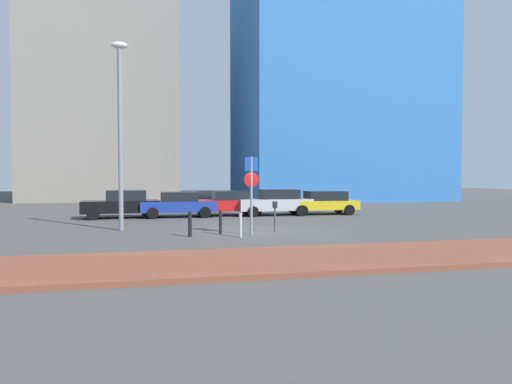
{
  "coord_description": "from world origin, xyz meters",
  "views": [
    {
      "loc": [
        -4.3,
        -18.35,
        2.35
      ],
      "look_at": [
        0.07,
        1.35,
        1.65
      ],
      "focal_mm": 30.8,
      "sensor_mm": 36.0,
      "label": 1
    }
  ],
  "objects_px": {
    "parked_car_yellow": "(322,202)",
    "traffic_bollard_far": "(220,222)",
    "traffic_bollard_near": "(240,225)",
    "parked_car_blue": "(179,204)",
    "parked_car_red": "(229,203)",
    "parked_car_silver": "(275,202)",
    "traffic_bollard_mid": "(190,224)",
    "parked_car_black": "(122,204)",
    "parking_meter": "(275,212)",
    "street_lamp": "(120,122)",
    "parking_sign_post": "(251,186)"
  },
  "relations": [
    {
      "from": "parking_meter",
      "to": "street_lamp",
      "type": "height_order",
      "value": "street_lamp"
    },
    {
      "from": "traffic_bollard_mid",
      "to": "traffic_bollard_far",
      "type": "bearing_deg",
      "value": 20.14
    },
    {
      "from": "parked_car_yellow",
      "to": "street_lamp",
      "type": "xyz_separation_m",
      "value": [
        -11.57,
        -5.78,
        3.97
      ]
    },
    {
      "from": "parked_car_silver",
      "to": "parked_car_yellow",
      "type": "relative_size",
      "value": 0.99
    },
    {
      "from": "parking_sign_post",
      "to": "street_lamp",
      "type": "height_order",
      "value": "street_lamp"
    },
    {
      "from": "street_lamp",
      "to": "traffic_bollard_far",
      "type": "relative_size",
      "value": 8.39
    },
    {
      "from": "parked_car_black",
      "to": "parking_meter",
      "type": "xyz_separation_m",
      "value": [
        6.85,
        -8.09,
        0.04
      ]
    },
    {
      "from": "parked_car_black",
      "to": "parked_car_blue",
      "type": "xyz_separation_m",
      "value": [
        3.18,
        -0.18,
        -0.05
      ]
    },
    {
      "from": "parked_car_yellow",
      "to": "traffic_bollard_mid",
      "type": "relative_size",
      "value": 4.61
    },
    {
      "from": "traffic_bollard_near",
      "to": "parked_car_blue",
      "type": "bearing_deg",
      "value": 102.03
    },
    {
      "from": "parked_car_black",
      "to": "parking_sign_post",
      "type": "distance_m",
      "value": 10.47
    },
    {
      "from": "parked_car_silver",
      "to": "parking_sign_post",
      "type": "distance_m",
      "value": 9.15
    },
    {
      "from": "traffic_bollard_far",
      "to": "traffic_bollard_near",
      "type": "bearing_deg",
      "value": -58.55
    },
    {
      "from": "parked_car_silver",
      "to": "traffic_bollard_mid",
      "type": "xyz_separation_m",
      "value": [
        -5.75,
        -8.52,
        -0.32
      ]
    },
    {
      "from": "parked_car_silver",
      "to": "parking_meter",
      "type": "relative_size",
      "value": 3.45
    },
    {
      "from": "parking_meter",
      "to": "parking_sign_post",
      "type": "bearing_deg",
      "value": -152.3
    },
    {
      "from": "parked_car_silver",
      "to": "parking_sign_post",
      "type": "height_order",
      "value": "parking_sign_post"
    },
    {
      "from": "parked_car_blue",
      "to": "street_lamp",
      "type": "relative_size",
      "value": 0.52
    },
    {
      "from": "parked_car_black",
      "to": "parked_car_silver",
      "type": "xyz_separation_m",
      "value": [
        8.99,
        -0.24,
        -0.0
      ]
    },
    {
      "from": "parked_car_black",
      "to": "street_lamp",
      "type": "xyz_separation_m",
      "value": [
        0.43,
        -6.03,
        3.92
      ]
    },
    {
      "from": "parked_car_blue",
      "to": "traffic_bollard_mid",
      "type": "bearing_deg",
      "value": -89.67
    },
    {
      "from": "traffic_bollard_mid",
      "to": "parked_car_yellow",
      "type": "bearing_deg",
      "value": 44.13
    },
    {
      "from": "parked_car_red",
      "to": "parking_sign_post",
      "type": "bearing_deg",
      "value": -92.99
    },
    {
      "from": "parking_meter",
      "to": "traffic_bollard_mid",
      "type": "distance_m",
      "value": 3.7
    },
    {
      "from": "parked_car_black",
      "to": "traffic_bollard_mid",
      "type": "bearing_deg",
      "value": -69.72
    },
    {
      "from": "parking_sign_post",
      "to": "parking_meter",
      "type": "xyz_separation_m",
      "value": [
        1.15,
        0.6,
        -1.14
      ]
    },
    {
      "from": "parked_car_blue",
      "to": "parked_car_yellow",
      "type": "relative_size",
      "value": 0.94
    },
    {
      "from": "parking_meter",
      "to": "traffic_bollard_near",
      "type": "relative_size",
      "value": 1.38
    },
    {
      "from": "parked_car_blue",
      "to": "parked_car_yellow",
      "type": "xyz_separation_m",
      "value": [
        8.82,
        -0.07,
        0.0
      ]
    },
    {
      "from": "parked_car_blue",
      "to": "parked_car_silver",
      "type": "xyz_separation_m",
      "value": [
        5.8,
        -0.06,
        0.05
      ]
    },
    {
      "from": "parked_car_yellow",
      "to": "parked_car_blue",
      "type": "bearing_deg",
      "value": 179.57
    },
    {
      "from": "parked_car_black",
      "to": "traffic_bollard_far",
      "type": "height_order",
      "value": "parked_car_black"
    },
    {
      "from": "parking_meter",
      "to": "parked_car_blue",
      "type": "bearing_deg",
      "value": 114.87
    },
    {
      "from": "parked_car_silver",
      "to": "traffic_bollard_far",
      "type": "xyz_separation_m",
      "value": [
        -4.49,
        -8.06,
        -0.33
      ]
    },
    {
      "from": "parked_car_black",
      "to": "traffic_bollard_far",
      "type": "bearing_deg",
      "value": -61.53
    },
    {
      "from": "traffic_bollard_far",
      "to": "parked_car_blue",
      "type": "bearing_deg",
      "value": 99.19
    },
    {
      "from": "parked_car_red",
      "to": "parked_car_yellow",
      "type": "relative_size",
      "value": 1.01
    },
    {
      "from": "parking_meter",
      "to": "street_lamp",
      "type": "xyz_separation_m",
      "value": [
        -6.42,
        2.06,
        3.89
      ]
    },
    {
      "from": "parked_car_blue",
      "to": "traffic_bollard_far",
      "type": "relative_size",
      "value": 4.39
    },
    {
      "from": "parking_meter",
      "to": "traffic_bollard_near",
      "type": "distance_m",
      "value": 2.15
    },
    {
      "from": "parked_car_yellow",
      "to": "parked_car_red",
      "type": "bearing_deg",
      "value": 176.06
    },
    {
      "from": "parked_car_black",
      "to": "parked_car_red",
      "type": "height_order",
      "value": "parked_car_black"
    },
    {
      "from": "parked_car_yellow",
      "to": "traffic_bollard_far",
      "type": "xyz_separation_m",
      "value": [
        -7.51,
        -8.05,
        -0.28
      ]
    },
    {
      "from": "parked_car_silver",
      "to": "parked_car_blue",
      "type": "bearing_deg",
      "value": 179.45
    },
    {
      "from": "traffic_bollard_near",
      "to": "traffic_bollard_mid",
      "type": "height_order",
      "value": "traffic_bollard_mid"
    },
    {
      "from": "parked_car_blue",
      "to": "traffic_bollard_far",
      "type": "distance_m",
      "value": 8.22
    },
    {
      "from": "street_lamp",
      "to": "parking_sign_post",
      "type": "bearing_deg",
      "value": -26.81
    },
    {
      "from": "parked_car_yellow",
      "to": "traffic_bollard_mid",
      "type": "xyz_separation_m",
      "value": [
        -8.77,
        -8.51,
        -0.27
      ]
    },
    {
      "from": "parking_meter",
      "to": "parked_car_yellow",
      "type": "bearing_deg",
      "value": 56.72
    },
    {
      "from": "parked_car_yellow",
      "to": "traffic_bollard_near",
      "type": "bearing_deg",
      "value": -127.07
    }
  ]
}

